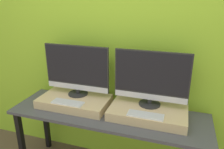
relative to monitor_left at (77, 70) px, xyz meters
The scene contains 8 objects.
wall_back 0.47m from the monitor_left, 30.95° to the left, with size 8.00×0.04×2.60m.
workbench 0.59m from the monitor_left, 18.86° to the right, with size 1.87×0.56×0.76m.
wooden_riser_left 0.32m from the monitor_left, 90.00° to the right, with size 0.69×0.39×0.08m.
monitor_left is the anchor object (origin of this frame).
keyboard_left 0.34m from the monitor_left, 90.00° to the right, with size 0.31×0.11×0.01m.
wooden_riser_right 0.81m from the monitor_left, ahead, with size 0.69×0.39×0.08m.
monitor_right 0.74m from the monitor_left, ahead, with size 0.67×0.20×0.51m.
keyboard_right 0.81m from the monitor_left, 16.16° to the right, with size 0.31×0.11×0.01m.
Camera 1 is at (0.61, -1.44, 1.80)m, focal length 35.00 mm.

